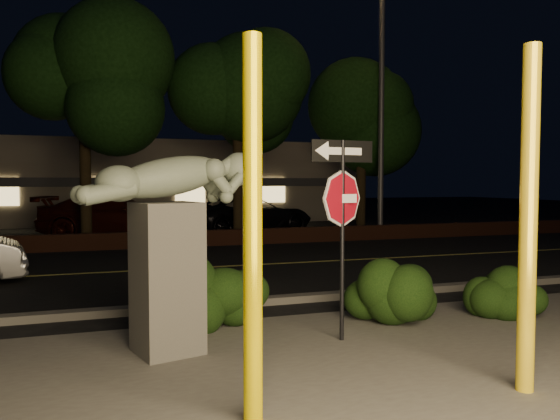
{
  "coord_description": "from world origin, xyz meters",
  "views": [
    {
      "loc": [
        -2.17,
        -5.62,
        2.03
      ],
      "look_at": [
        0.45,
        2.16,
        1.6
      ],
      "focal_mm": 35.0,
      "sensor_mm": 36.0,
      "label": 1
    }
  ],
  "objects_px": {
    "yellow_pole_right": "(528,221)",
    "parked_car_darkred": "(115,216)",
    "yellow_pole_left": "(253,233)",
    "parked_car_dark": "(250,215)",
    "sculpture": "(170,229)",
    "signpost": "(342,199)",
    "streetlight": "(377,74)"
  },
  "relations": [
    {
      "from": "yellow_pole_right",
      "to": "parked_car_darkred",
      "type": "height_order",
      "value": "yellow_pole_right"
    },
    {
      "from": "yellow_pole_left",
      "to": "yellow_pole_right",
      "type": "height_order",
      "value": "yellow_pole_right"
    },
    {
      "from": "parked_car_dark",
      "to": "sculpture",
      "type": "bearing_deg",
      "value": 145.67
    },
    {
      "from": "yellow_pole_right",
      "to": "signpost",
      "type": "relative_size",
      "value": 1.3
    },
    {
      "from": "yellow_pole_left",
      "to": "streetlight",
      "type": "relative_size",
      "value": 0.33
    },
    {
      "from": "yellow_pole_left",
      "to": "parked_car_dark",
      "type": "bearing_deg",
      "value": 74.62
    },
    {
      "from": "yellow_pole_left",
      "to": "sculpture",
      "type": "distance_m",
      "value": 2.19
    },
    {
      "from": "yellow_pole_left",
      "to": "yellow_pole_right",
      "type": "xyz_separation_m",
      "value": [
        2.67,
        -0.16,
        0.05
      ]
    },
    {
      "from": "yellow_pole_right",
      "to": "streetlight",
      "type": "xyz_separation_m",
      "value": [
        5.52,
        13.12,
        4.14
      ]
    },
    {
      "from": "signpost",
      "to": "parked_car_darkred",
      "type": "relative_size",
      "value": 0.47
    },
    {
      "from": "sculpture",
      "to": "parked_car_darkred",
      "type": "bearing_deg",
      "value": 75.58
    },
    {
      "from": "signpost",
      "to": "sculpture",
      "type": "height_order",
      "value": "signpost"
    },
    {
      "from": "signpost",
      "to": "parked_car_darkred",
      "type": "bearing_deg",
      "value": 94.39
    },
    {
      "from": "yellow_pole_right",
      "to": "signpost",
      "type": "height_order",
      "value": "yellow_pole_right"
    },
    {
      "from": "sculpture",
      "to": "parked_car_darkred",
      "type": "height_order",
      "value": "sculpture"
    },
    {
      "from": "parked_car_darkred",
      "to": "parked_car_dark",
      "type": "bearing_deg",
      "value": -72.27
    },
    {
      "from": "parked_car_dark",
      "to": "parked_car_darkred",
      "type": "bearing_deg",
      "value": 76.44
    },
    {
      "from": "sculpture",
      "to": "parked_car_dark",
      "type": "xyz_separation_m",
      "value": [
        4.93,
        14.29,
        -0.77
      ]
    },
    {
      "from": "signpost",
      "to": "parked_car_dark",
      "type": "bearing_deg",
      "value": 74.39
    },
    {
      "from": "yellow_pole_left",
      "to": "streetlight",
      "type": "xyz_separation_m",
      "value": [
        8.18,
        12.96,
        4.19
      ]
    },
    {
      "from": "yellow_pole_left",
      "to": "yellow_pole_right",
      "type": "distance_m",
      "value": 2.67
    },
    {
      "from": "yellow_pole_right",
      "to": "parked_car_dark",
      "type": "bearing_deg",
      "value": 83.62
    },
    {
      "from": "yellow_pole_left",
      "to": "streetlight",
      "type": "bearing_deg",
      "value": 57.72
    },
    {
      "from": "yellow_pole_right",
      "to": "parked_car_dark",
      "type": "height_order",
      "value": "yellow_pole_right"
    },
    {
      "from": "yellow_pole_right",
      "to": "streetlight",
      "type": "distance_m",
      "value": 14.82
    },
    {
      "from": "sculpture",
      "to": "parked_car_dark",
      "type": "relative_size",
      "value": 0.47
    },
    {
      "from": "parked_car_dark",
      "to": "yellow_pole_left",
      "type": "bearing_deg",
      "value": 149.3
    },
    {
      "from": "sculpture",
      "to": "yellow_pole_left",
      "type": "bearing_deg",
      "value": -94.5
    },
    {
      "from": "yellow_pole_left",
      "to": "parked_car_dark",
      "type": "height_order",
      "value": "yellow_pole_left"
    },
    {
      "from": "streetlight",
      "to": "parked_car_darkred",
      "type": "xyz_separation_m",
      "value": [
        -8.75,
        3.33,
        -5.02
      ]
    },
    {
      "from": "parked_car_darkred",
      "to": "yellow_pole_left",
      "type": "bearing_deg",
      "value": -162.03
    },
    {
      "from": "signpost",
      "to": "sculpture",
      "type": "xyz_separation_m",
      "value": [
        -2.11,
        0.22,
        -0.33
      ]
    }
  ]
}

